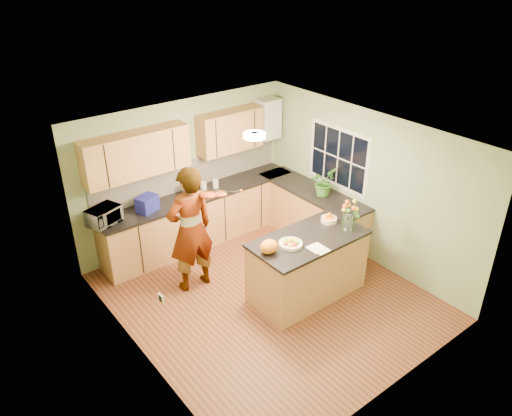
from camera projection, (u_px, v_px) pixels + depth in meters
floor at (267, 296)px, 7.50m from camera, size 4.50×4.50×0.00m
ceiling at (269, 139)px, 6.33m from camera, size 4.00×4.50×0.02m
wall_back at (184, 172)px, 8.48m from camera, size 4.00×0.02×2.50m
wall_front at (400, 306)px, 5.35m from camera, size 4.00×0.02×2.50m
wall_left at (135, 276)px, 5.83m from camera, size 0.02×4.50×2.50m
wall_right at (364, 186)px, 8.00m from camera, size 0.02×4.50×2.50m
back_counter at (201, 217)px, 8.69m from camera, size 3.64×0.62×0.94m
right_counter at (311, 214)px, 8.80m from camera, size 0.62×2.24×0.94m
splashback at (190, 174)px, 8.55m from camera, size 3.60×0.02×0.52m
upper_cabinets at (178, 144)px, 7.98m from camera, size 3.20×0.34×0.70m
boiler at (268, 119)px, 8.99m from camera, size 0.40×0.30×0.86m
window_right at (338, 158)px, 8.27m from camera, size 0.01×1.30×1.05m
light_switch at (161, 298)px, 5.39m from camera, size 0.02×0.09×0.09m
ceiling_lamp at (254, 135)px, 6.55m from camera, size 0.30×0.30×0.07m
peninsula_island at (307, 266)px, 7.34m from camera, size 1.72×0.88×0.99m
fruit_dish at (291, 243)px, 6.89m from camera, size 0.33×0.33×0.12m
orange_bowl at (329, 218)px, 7.48m from camera, size 0.24×0.24×0.14m
flower_vase at (349, 209)px, 7.15m from camera, size 0.28×0.28×0.51m
orange_bag at (269, 247)px, 6.71m from camera, size 0.26×0.23×0.19m
papers at (319, 248)px, 6.84m from camera, size 0.20×0.28×0.01m
violinist at (190, 230)px, 7.29m from camera, size 0.74×0.50×1.98m
violin at (208, 195)px, 6.96m from camera, size 0.66×0.58×0.17m
microwave at (104, 216)px, 7.49m from camera, size 0.57×0.47×0.27m
blue_box at (147, 204)px, 7.85m from camera, size 0.38×0.33×0.26m
kettle at (187, 190)px, 8.32m from camera, size 0.15×0.15×0.29m
jar_cream at (204, 187)px, 8.51m from camera, size 0.11×0.11×0.16m
jar_white at (215, 184)px, 8.62m from camera, size 0.13×0.13×0.16m
potted_plant at (323, 182)px, 8.31m from camera, size 0.53×0.49×0.47m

